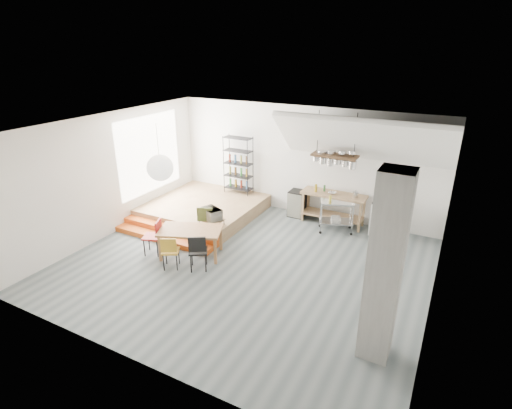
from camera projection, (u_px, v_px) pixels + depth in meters
The scene contains 26 objects.
floor at pixel (245, 264), 9.34m from camera, with size 8.00×8.00×0.00m, color #566063.
wall_back at pixel (303, 162), 11.61m from camera, with size 8.00×0.04×3.20m, color silver.
wall_left at pixel (111, 175), 10.45m from camera, with size 0.04×7.00×3.20m, color silver.
wall_right at pixel (442, 239), 7.02m from camera, with size 0.04×7.00×3.20m, color silver.
ceiling at pixel (243, 128), 8.13m from camera, with size 8.00×7.00×0.02m, color white.
slope_ceiling at pixel (363, 140), 9.99m from camera, with size 4.40×1.80×0.15m, color white.
window_pane at pixel (150, 154), 11.60m from camera, with size 0.02×2.50×2.20m, color white.
platform at pixel (205, 208), 11.98m from camera, with size 3.00×3.00×0.40m, color #8C6746.
step_lower at pixel (162, 238), 10.43m from camera, with size 3.00×0.35×0.13m, color #CA5417.
step_upper at pixel (171, 231), 10.69m from camera, with size 3.00×0.35×0.27m, color #CA5417.
concrete_column at pixel (385, 269), 6.09m from camera, with size 0.50×0.50×3.20m, color gray.
kitchen_counter at pixel (333, 203), 11.22m from camera, with size 1.80×0.60×0.91m.
stove at pixel (383, 217), 10.67m from camera, with size 0.60×0.60×1.18m.
pot_rack at pixel (335, 159), 10.51m from camera, with size 1.20×0.50×1.43m.
wire_shelving at pixel (238, 164), 12.32m from camera, with size 0.88×0.38×1.80m.
microwave_shelf at pixel (212, 220), 10.35m from camera, with size 0.60×0.40×0.16m.
paper_lantern at pixel (160, 168), 8.97m from camera, with size 0.60×0.60×0.60m, color white.
dining_table at pixel (190, 232), 9.51m from camera, with size 1.66×1.31×0.69m.
chair_mustard at pixel (170, 250), 8.98m from camera, with size 0.50×0.50×0.81m.
chair_black at pixel (198, 249), 8.89m from camera, with size 0.56×0.56×0.89m.
chair_olive at pixel (204, 223), 10.13m from camera, with size 0.56×0.56×0.93m.
chair_red at pixel (155, 234), 9.62m from camera, with size 0.53×0.53×0.89m.
rolling_cart at pixel (337, 212), 10.77m from camera, with size 1.00×0.77×0.88m.
mini_fridge at pixel (297, 203), 11.82m from camera, with size 0.46×0.46×0.78m, color black.
microwave at pixel (211, 214), 10.29m from camera, with size 0.53×0.36×0.30m, color beige.
bowl at pixel (332, 193), 11.07m from camera, with size 0.22×0.22×0.05m, color silver.
Camera 1 is at (4.00, -7.08, 4.81)m, focal length 28.00 mm.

